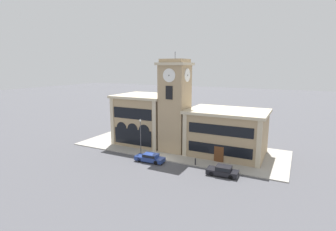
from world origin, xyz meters
The scene contains 9 objects.
ground_plane centered at (0.00, 0.00, 0.00)m, with size 300.00×300.00×0.00m, color #4C4C51.
sidewalk_kerb centered at (0.00, 7.03, 0.07)m, with size 37.64×14.06×0.15m.
clock_tower centered at (0.00, 5.44, 8.05)m, with size 5.11×5.11×17.21m.
town_hall_left_wing centered at (-7.41, 7.61, 4.75)m, with size 10.51×9.52×9.44m.
town_hall_right_wing centered at (8.66, 7.62, 3.86)m, with size 13.02×9.52×7.67m.
parked_car_near centered at (-1.03, -1.37, 0.70)m, with size 4.79×1.87×1.34m.
parked_car_mid centered at (10.57, -1.37, 0.72)m, with size 4.32×1.92×1.38m.
street_lamp centered at (-3.96, 0.53, 4.08)m, with size 0.36×0.36×6.03m.
bollard centered at (5.91, 0.30, 0.67)m, with size 0.18×0.18×1.06m.
Camera 1 is at (19.18, -35.00, 14.77)m, focal length 28.00 mm.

